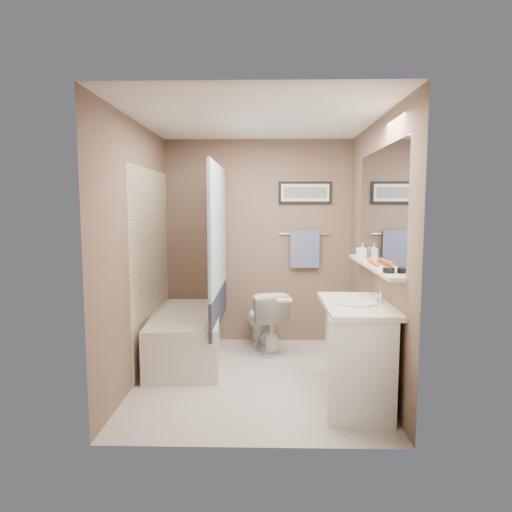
{
  "coord_description": "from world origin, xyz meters",
  "views": [
    {
      "loc": [
        0.1,
        -4.17,
        1.62
      ],
      "look_at": [
        0.0,
        0.15,
        1.15
      ],
      "focal_mm": 32.0,
      "sensor_mm": 36.0,
      "label": 1
    }
  ],
  "objects_px": {
    "candle_bowl_near": "(389,270)",
    "hair_brush_back": "(371,261)",
    "soap_bottle": "(362,251)",
    "toilet": "(264,320)",
    "hair_brush_front": "(375,263)",
    "vanity": "(357,356)",
    "bathtub": "(186,336)",
    "glass_jar": "(360,252)"
  },
  "relations": [
    {
      "from": "toilet",
      "to": "hair_brush_back",
      "type": "bearing_deg",
      "value": 117.63
    },
    {
      "from": "vanity",
      "to": "hair_brush_back",
      "type": "xyz_separation_m",
      "value": [
        0.19,
        0.4,
        0.74
      ]
    },
    {
      "from": "hair_brush_front",
      "to": "vanity",
      "type": "bearing_deg",
      "value": -126.42
    },
    {
      "from": "soap_bottle",
      "to": "toilet",
      "type": "bearing_deg",
      "value": 148.56
    },
    {
      "from": "candle_bowl_near",
      "to": "hair_brush_back",
      "type": "xyz_separation_m",
      "value": [
        0.0,
        0.59,
        0.0
      ]
    },
    {
      "from": "bathtub",
      "to": "glass_jar",
      "type": "xyz_separation_m",
      "value": [
        1.79,
        -0.16,
        0.92
      ]
    },
    {
      "from": "glass_jar",
      "to": "vanity",
      "type": "bearing_deg",
      "value": -101.79
    },
    {
      "from": "vanity",
      "to": "glass_jar",
      "type": "height_order",
      "value": "glass_jar"
    },
    {
      "from": "glass_jar",
      "to": "toilet",
      "type": "bearing_deg",
      "value": 153.2
    },
    {
      "from": "toilet",
      "to": "hair_brush_front",
      "type": "xyz_separation_m",
      "value": [
        0.96,
        -1.12,
        0.79
      ]
    },
    {
      "from": "vanity",
      "to": "candle_bowl_near",
      "type": "height_order",
      "value": "candle_bowl_near"
    },
    {
      "from": "vanity",
      "to": "soap_bottle",
      "type": "height_order",
      "value": "soap_bottle"
    },
    {
      "from": "candle_bowl_near",
      "to": "hair_brush_back",
      "type": "distance_m",
      "value": 0.59
    },
    {
      "from": "soap_bottle",
      "to": "candle_bowl_near",
      "type": "bearing_deg",
      "value": -90.0
    },
    {
      "from": "hair_brush_front",
      "to": "soap_bottle",
      "type": "relative_size",
      "value": 1.47
    },
    {
      "from": "candle_bowl_near",
      "to": "hair_brush_back",
      "type": "bearing_deg",
      "value": 90.0
    },
    {
      "from": "toilet",
      "to": "glass_jar",
      "type": "relative_size",
      "value": 6.96
    },
    {
      "from": "bathtub",
      "to": "hair_brush_front",
      "type": "height_order",
      "value": "hair_brush_front"
    },
    {
      "from": "hair_brush_front",
      "to": "glass_jar",
      "type": "bearing_deg",
      "value": 90.0
    },
    {
      "from": "toilet",
      "to": "candle_bowl_near",
      "type": "xyz_separation_m",
      "value": [
        0.96,
        -1.55,
        0.79
      ]
    },
    {
      "from": "toilet",
      "to": "vanity",
      "type": "distance_m",
      "value": 1.57
    },
    {
      "from": "toilet",
      "to": "vanity",
      "type": "xyz_separation_m",
      "value": [
        0.77,
        -1.37,
        0.05
      ]
    },
    {
      "from": "vanity",
      "to": "candle_bowl_near",
      "type": "distance_m",
      "value": 0.78
    },
    {
      "from": "bathtub",
      "to": "glass_jar",
      "type": "height_order",
      "value": "glass_jar"
    },
    {
      "from": "hair_brush_front",
      "to": "bathtub",
      "type": "bearing_deg",
      "value": 155.88
    },
    {
      "from": "hair_brush_back",
      "to": "hair_brush_front",
      "type": "bearing_deg",
      "value": -90.0
    },
    {
      "from": "toilet",
      "to": "glass_jar",
      "type": "xyz_separation_m",
      "value": [
        0.96,
        -0.48,
        0.82
      ]
    },
    {
      "from": "glass_jar",
      "to": "bathtub",
      "type": "bearing_deg",
      "value": 174.77
    },
    {
      "from": "candle_bowl_near",
      "to": "hair_brush_front",
      "type": "distance_m",
      "value": 0.43
    },
    {
      "from": "vanity",
      "to": "hair_brush_back",
      "type": "relative_size",
      "value": 4.09
    },
    {
      "from": "bathtub",
      "to": "glass_jar",
      "type": "relative_size",
      "value": 15.0
    },
    {
      "from": "hair_brush_front",
      "to": "glass_jar",
      "type": "relative_size",
      "value": 2.2
    },
    {
      "from": "bathtub",
      "to": "hair_brush_back",
      "type": "height_order",
      "value": "hair_brush_back"
    },
    {
      "from": "hair_brush_back",
      "to": "soap_bottle",
      "type": "relative_size",
      "value": 1.47
    },
    {
      "from": "toilet",
      "to": "candle_bowl_near",
      "type": "height_order",
      "value": "candle_bowl_near"
    },
    {
      "from": "toilet",
      "to": "soap_bottle",
      "type": "relative_size",
      "value": 4.66
    },
    {
      "from": "toilet",
      "to": "bathtub",
      "type": "bearing_deg",
      "value": 4.05
    },
    {
      "from": "hair_brush_front",
      "to": "candle_bowl_near",
      "type": "bearing_deg",
      "value": -90.0
    },
    {
      "from": "bathtub",
      "to": "candle_bowl_near",
      "type": "bearing_deg",
      "value": -39.65
    },
    {
      "from": "hair_brush_back",
      "to": "glass_jar",
      "type": "bearing_deg",
      "value": 90.0
    },
    {
      "from": "toilet",
      "to": "glass_jar",
      "type": "distance_m",
      "value": 1.35
    },
    {
      "from": "toilet",
      "to": "hair_brush_front",
      "type": "bearing_deg",
      "value": 113.44
    }
  ]
}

